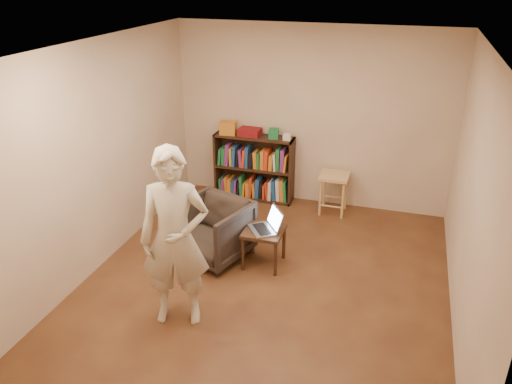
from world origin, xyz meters
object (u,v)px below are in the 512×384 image
(bookshelf, at_px, (254,171))
(person, at_px, (175,239))
(armchair, at_px, (212,230))
(side_table, at_px, (264,236))
(laptop, at_px, (267,225))
(stool, at_px, (334,182))

(bookshelf, bearing_deg, person, -87.26)
(armchair, distance_m, person, 1.32)
(side_table, bearing_deg, laptop, 23.90)
(bookshelf, xyz_separation_m, laptop, (0.71, -1.76, 0.09))
(armchair, height_order, side_table, armchair)
(bookshelf, bearing_deg, armchair, -89.05)
(bookshelf, relative_size, laptop, 2.50)
(bookshelf, bearing_deg, laptop, -68.08)
(bookshelf, relative_size, side_table, 2.57)
(armchair, bearing_deg, laptop, 20.83)
(bookshelf, height_order, stool, bookshelf)
(stool, relative_size, side_table, 1.26)
(armchair, distance_m, laptop, 0.70)
(stool, bearing_deg, side_table, -109.06)
(stool, bearing_deg, person, -111.10)
(bookshelf, distance_m, side_table, 1.90)
(stool, distance_m, laptop, 1.71)
(stool, bearing_deg, laptop, -108.16)
(person, bearing_deg, stool, 52.43)
(bookshelf, distance_m, armchair, 1.80)
(bookshelf, distance_m, laptop, 1.90)
(bookshelf, xyz_separation_m, person, (0.14, -2.98, 0.48))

